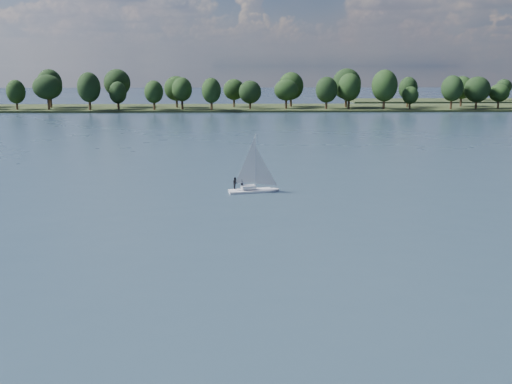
% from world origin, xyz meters
% --- Properties ---
extents(ground, '(700.00, 700.00, 0.00)m').
position_xyz_m(ground, '(0.00, 100.00, 0.00)').
color(ground, '#233342').
rests_on(ground, ground).
extents(far_shore, '(660.00, 40.00, 1.50)m').
position_xyz_m(far_shore, '(0.00, 212.00, 0.00)').
color(far_shore, black).
rests_on(far_shore, ground).
extents(sailboat, '(6.69, 3.10, 8.50)m').
position_xyz_m(sailboat, '(-2.40, 52.37, 2.38)').
color(sailboat, silver).
rests_on(sailboat, ground).
extents(treeline, '(562.27, 73.59, 18.32)m').
position_xyz_m(treeline, '(-8.69, 207.84, 8.10)').
color(treeline, black).
rests_on(treeline, ground).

